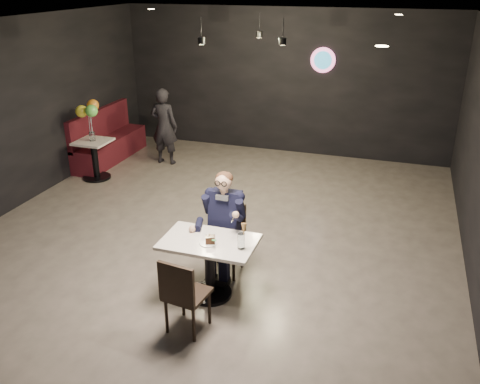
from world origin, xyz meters
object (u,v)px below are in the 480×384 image
(sundae_glass, at_px, (241,241))
(side_table, at_px, (95,160))
(chair_near, at_px, (187,292))
(booth_bench, at_px, (109,135))
(passerby, at_px, (164,126))
(main_table, at_px, (210,268))
(seated_man, at_px, (225,222))
(balloon_vase, at_px, (92,136))
(chair_far, at_px, (225,241))

(sundae_glass, height_order, side_table, sundae_glass)
(chair_near, bearing_deg, sundae_glass, 63.04)
(booth_bench, xyz_separation_m, passerby, (1.18, 0.21, 0.24))
(sundae_glass, distance_m, passerby, 5.12)
(main_table, relative_size, seated_man, 0.76)
(chair_near, relative_size, balloon_vase, 5.71)
(balloon_vase, bearing_deg, sundae_glass, -37.43)
(side_table, bearing_deg, chair_near, -45.86)
(chair_far, xyz_separation_m, seated_man, (0.00, 0.00, 0.26))
(booth_bench, bearing_deg, chair_near, -50.54)
(side_table, xyz_separation_m, balloon_vase, (0.00, 0.00, 0.46))
(chair_near, distance_m, balloon_vase, 4.96)
(sundae_glass, height_order, booth_bench, booth_bench)
(main_table, relative_size, side_table, 1.47)
(passerby, bearing_deg, side_table, 54.76)
(side_table, bearing_deg, seated_man, -34.20)
(seated_man, distance_m, sundae_glass, 0.75)
(chair_far, distance_m, seated_man, 0.26)
(booth_bench, relative_size, passerby, 1.37)
(balloon_vase, bearing_deg, booth_bench, 106.70)
(seated_man, bearing_deg, booth_bench, 138.27)
(seated_man, bearing_deg, chair_near, -90.00)
(main_table, relative_size, balloon_vase, 6.83)
(booth_bench, distance_m, passerby, 1.22)
(side_table, height_order, balloon_vase, balloon_vase)
(chair_far, relative_size, booth_bench, 0.43)
(chair_near, distance_m, booth_bench, 5.90)
(sundae_glass, distance_m, balloon_vase, 4.86)
(main_table, bearing_deg, side_table, 140.00)
(seated_man, height_order, balloon_vase, seated_man)
(chair_far, bearing_deg, main_table, -90.00)
(chair_far, bearing_deg, passerby, 125.93)
(seated_man, relative_size, sundae_glass, 7.67)
(chair_far, distance_m, booth_bench, 5.02)
(seated_man, xyz_separation_m, side_table, (-3.45, 2.34, -0.35))
(chair_far, height_order, passerby, passerby)
(main_table, distance_m, balloon_vase, 4.52)
(booth_bench, bearing_deg, balloon_vase, -73.30)
(chair_far, relative_size, sundae_glass, 4.90)
(chair_far, distance_m, balloon_vase, 4.18)
(passerby, bearing_deg, chair_far, 126.69)
(chair_far, distance_m, sundae_glass, 0.83)
(main_table, relative_size, passerby, 0.71)
(seated_man, relative_size, passerby, 0.93)
(sundae_glass, bearing_deg, chair_far, 124.00)
(seated_man, xyz_separation_m, passerby, (-2.57, 3.55, 0.05))
(seated_man, height_order, passerby, passerby)
(sundae_glass, xyz_separation_m, booth_bench, (-4.16, 3.95, -0.31))
(chair_near, height_order, sundae_glass, sundae_glass)
(chair_far, height_order, side_table, chair_far)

